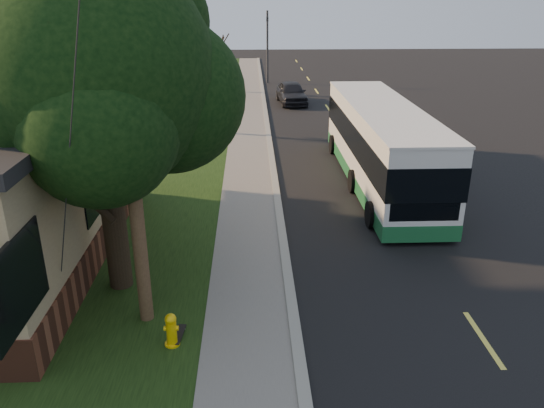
{
  "coord_description": "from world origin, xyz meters",
  "views": [
    {
      "loc": [
        -0.9,
        -9.22,
        6.93
      ],
      "look_at": [
        -0.35,
        4.2,
        1.5
      ],
      "focal_mm": 35.0,
      "sensor_mm": 36.0,
      "label": 1
    }
  ],
  "objects_px": {
    "leafy_tree": "(100,77)",
    "fire_hydrant": "(171,330)",
    "utility_pole": "(126,118)",
    "skateboard_main": "(179,334)",
    "traffic_signal": "(267,42)",
    "distant_car": "(292,93)",
    "bare_tree_far": "(221,64)",
    "bare_tree_near": "(199,92)",
    "transit_bus": "(381,143)",
    "dumpster": "(43,177)"
  },
  "relations": [
    {
      "from": "leafy_tree",
      "to": "fire_hydrant",
      "type": "bearing_deg",
      "value": -59.33
    },
    {
      "from": "utility_pole",
      "to": "skateboard_main",
      "type": "distance_m",
      "value": 4.64
    },
    {
      "from": "utility_pole",
      "to": "traffic_signal",
      "type": "height_order",
      "value": "utility_pole"
    },
    {
      "from": "traffic_signal",
      "to": "distant_car",
      "type": "bearing_deg",
      "value": -81.26
    },
    {
      "from": "fire_hydrant",
      "to": "bare_tree_far",
      "type": "height_order",
      "value": "bare_tree_far"
    },
    {
      "from": "bare_tree_near",
      "to": "transit_bus",
      "type": "bearing_deg",
      "value": -47.31
    },
    {
      "from": "bare_tree_near",
      "to": "traffic_signal",
      "type": "bearing_deg",
      "value": 75.96
    },
    {
      "from": "bare_tree_far",
      "to": "distant_car",
      "type": "bearing_deg",
      "value": -42.81
    },
    {
      "from": "fire_hydrant",
      "to": "bare_tree_far",
      "type": "relative_size",
      "value": 0.18
    },
    {
      "from": "traffic_signal",
      "to": "skateboard_main",
      "type": "height_order",
      "value": "traffic_signal"
    },
    {
      "from": "skateboard_main",
      "to": "bare_tree_near",
      "type": "bearing_deg",
      "value": 93.23
    },
    {
      "from": "utility_pole",
      "to": "distant_car",
      "type": "relative_size",
      "value": 2.18
    },
    {
      "from": "bare_tree_near",
      "to": "distant_car",
      "type": "xyz_separation_m",
      "value": [
        5.3,
        7.56,
        -1.44
      ]
    },
    {
      "from": "skateboard_main",
      "to": "distant_car",
      "type": "distance_m",
      "value": 25.66
    },
    {
      "from": "fire_hydrant",
      "to": "leafy_tree",
      "type": "height_order",
      "value": "leafy_tree"
    },
    {
      "from": "fire_hydrant",
      "to": "transit_bus",
      "type": "relative_size",
      "value": 0.07
    },
    {
      "from": "leafy_tree",
      "to": "bare_tree_near",
      "type": "bearing_deg",
      "value": 87.5
    },
    {
      "from": "bare_tree_far",
      "to": "dumpster",
      "type": "bearing_deg",
      "value": -104.29
    },
    {
      "from": "bare_tree_near",
      "to": "bare_tree_far",
      "type": "height_order",
      "value": "bare_tree_near"
    },
    {
      "from": "transit_bus",
      "to": "distant_car",
      "type": "distance_m",
      "value": 15.84
    },
    {
      "from": "leafy_tree",
      "to": "bare_tree_near",
      "type": "relative_size",
      "value": 1.81
    },
    {
      "from": "bare_tree_near",
      "to": "skateboard_main",
      "type": "relative_size",
      "value": 5.9
    },
    {
      "from": "utility_pole",
      "to": "bare_tree_near",
      "type": "xyz_separation_m",
      "value": [
        -0.19,
        17.01,
        -2.48
      ]
    },
    {
      "from": "fire_hydrant",
      "to": "bare_tree_near",
      "type": "relative_size",
      "value": 0.17
    },
    {
      "from": "bare_tree_near",
      "to": "skateboard_main",
      "type": "distance_m",
      "value": 17.88
    },
    {
      "from": "leafy_tree",
      "to": "traffic_signal",
      "type": "bearing_deg",
      "value": 81.53
    },
    {
      "from": "bare_tree_near",
      "to": "traffic_signal",
      "type": "height_order",
      "value": "traffic_signal"
    },
    {
      "from": "skateboard_main",
      "to": "dumpster",
      "type": "distance_m",
      "value": 10.53
    },
    {
      "from": "bare_tree_near",
      "to": "traffic_signal",
      "type": "distance_m",
      "value": 16.52
    },
    {
      "from": "utility_pole",
      "to": "leafy_tree",
      "type": "height_order",
      "value": "utility_pole"
    },
    {
      "from": "skateboard_main",
      "to": "transit_bus",
      "type": "bearing_deg",
      "value": 56.06
    },
    {
      "from": "bare_tree_near",
      "to": "transit_bus",
      "type": "height_order",
      "value": "bare_tree_near"
    },
    {
      "from": "fire_hydrant",
      "to": "dumpster",
      "type": "height_order",
      "value": "dumpster"
    },
    {
      "from": "fire_hydrant",
      "to": "traffic_signal",
      "type": "distance_m",
      "value": 34.25
    },
    {
      "from": "fire_hydrant",
      "to": "distant_car",
      "type": "distance_m",
      "value": 25.93
    },
    {
      "from": "bare_tree_far",
      "to": "distant_car",
      "type": "xyz_separation_m",
      "value": [
        4.8,
        -4.44,
        -1.29
      ]
    },
    {
      "from": "traffic_signal",
      "to": "dumpster",
      "type": "xyz_separation_m",
      "value": [
        -8.85,
        -25.0,
        -2.42
      ]
    },
    {
      "from": "distant_car",
      "to": "fire_hydrant",
      "type": "bearing_deg",
      "value": -104.93
    },
    {
      "from": "transit_bus",
      "to": "dumpster",
      "type": "xyz_separation_m",
      "value": [
        -12.33,
        -0.9,
        -0.87
      ]
    },
    {
      "from": "utility_pole",
      "to": "bare_tree_near",
      "type": "height_order",
      "value": "utility_pole"
    },
    {
      "from": "transit_bus",
      "to": "bare_tree_near",
      "type": "bearing_deg",
      "value": 132.69
    },
    {
      "from": "leafy_tree",
      "to": "dumpster",
      "type": "bearing_deg",
      "value": 123.36
    },
    {
      "from": "bare_tree_near",
      "to": "distant_car",
      "type": "distance_m",
      "value": 9.34
    },
    {
      "from": "traffic_signal",
      "to": "distant_car",
      "type": "xyz_separation_m",
      "value": [
        1.3,
        -8.44,
        -2.45
      ]
    },
    {
      "from": "bare_tree_near",
      "to": "dumpster",
      "type": "distance_m",
      "value": 10.32
    },
    {
      "from": "traffic_signal",
      "to": "dumpster",
      "type": "distance_m",
      "value": 26.63
    },
    {
      "from": "bare_tree_near",
      "to": "distant_car",
      "type": "height_order",
      "value": "bare_tree_near"
    },
    {
      "from": "bare_tree_far",
      "to": "traffic_signal",
      "type": "distance_m",
      "value": 5.44
    },
    {
      "from": "bare_tree_near",
      "to": "distant_car",
      "type": "relative_size",
      "value": 1.03
    },
    {
      "from": "bare_tree_far",
      "to": "skateboard_main",
      "type": "distance_m",
      "value": 29.8
    }
  ]
}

